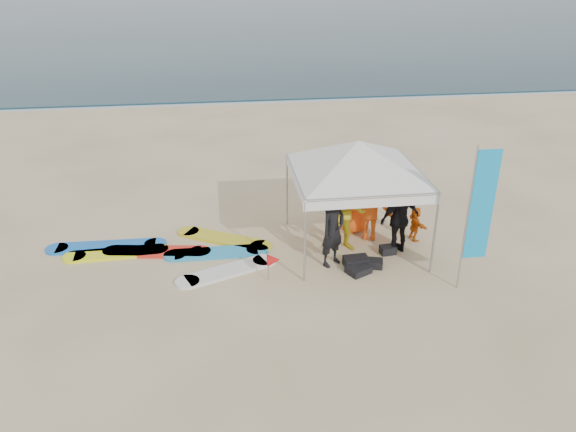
{
  "coord_description": "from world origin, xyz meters",
  "views": [
    {
      "loc": [
        -0.65,
        -8.63,
        6.59
      ],
      "look_at": [
        0.85,
        2.6,
        1.2
      ],
      "focal_mm": 35.0,
      "sensor_mm": 36.0,
      "label": 1
    }
  ],
  "objects_px": {
    "person_seated": "(415,224)",
    "canopy_tent": "(359,141)",
    "feather_flag": "(480,208)",
    "person_black_b": "(400,218)",
    "marker_pennant": "(274,260)",
    "person_orange_b": "(356,197)",
    "person_orange_a": "(371,207)",
    "person_black_a": "(333,229)",
    "person_yellow": "(345,213)",
    "surfboard_spread": "(172,252)"
  },
  "relations": [
    {
      "from": "person_orange_a",
      "to": "canopy_tent",
      "type": "xyz_separation_m",
      "value": [
        -0.49,
        -0.33,
        1.82
      ]
    },
    {
      "from": "person_orange_b",
      "to": "person_seated",
      "type": "bearing_deg",
      "value": 132.78
    },
    {
      "from": "person_black_b",
      "to": "marker_pennant",
      "type": "distance_m",
      "value": 3.24
    },
    {
      "from": "person_black_a",
      "to": "surfboard_spread",
      "type": "distance_m",
      "value": 3.92
    },
    {
      "from": "person_seated",
      "to": "marker_pennant",
      "type": "height_order",
      "value": "person_seated"
    },
    {
      "from": "person_orange_a",
      "to": "canopy_tent",
      "type": "distance_m",
      "value": 1.91
    },
    {
      "from": "person_yellow",
      "to": "person_orange_a",
      "type": "relative_size",
      "value": 1.13
    },
    {
      "from": "marker_pennant",
      "to": "person_orange_a",
      "type": "bearing_deg",
      "value": 32.27
    },
    {
      "from": "person_seated",
      "to": "marker_pennant",
      "type": "bearing_deg",
      "value": 104.07
    },
    {
      "from": "person_orange_a",
      "to": "surfboard_spread",
      "type": "distance_m",
      "value": 4.95
    },
    {
      "from": "canopy_tent",
      "to": "marker_pennant",
      "type": "height_order",
      "value": "canopy_tent"
    },
    {
      "from": "person_orange_a",
      "to": "person_black_b",
      "type": "bearing_deg",
      "value": 138.76
    },
    {
      "from": "person_orange_a",
      "to": "person_seated",
      "type": "height_order",
      "value": "person_orange_a"
    },
    {
      "from": "person_orange_b",
      "to": "person_seated",
      "type": "distance_m",
      "value": 1.61
    },
    {
      "from": "person_orange_b",
      "to": "person_orange_a",
      "type": "bearing_deg",
      "value": 98.74
    },
    {
      "from": "canopy_tent",
      "to": "person_black_a",
      "type": "bearing_deg",
      "value": -131.15
    },
    {
      "from": "person_seated",
      "to": "surfboard_spread",
      "type": "height_order",
      "value": "person_seated"
    },
    {
      "from": "person_orange_b",
      "to": "marker_pennant",
      "type": "relative_size",
      "value": 3.01
    },
    {
      "from": "person_orange_a",
      "to": "person_orange_b",
      "type": "xyz_separation_m",
      "value": [
        -0.27,
        0.46,
        0.1
      ]
    },
    {
      "from": "person_yellow",
      "to": "person_orange_b",
      "type": "distance_m",
      "value": 1.07
    },
    {
      "from": "person_black_a",
      "to": "person_orange_b",
      "type": "height_order",
      "value": "person_orange_b"
    },
    {
      "from": "person_yellow",
      "to": "canopy_tent",
      "type": "distance_m",
      "value": 1.74
    },
    {
      "from": "person_seated",
      "to": "canopy_tent",
      "type": "distance_m",
      "value": 2.75
    },
    {
      "from": "canopy_tent",
      "to": "surfboard_spread",
      "type": "xyz_separation_m",
      "value": [
        -4.39,
        0.21,
        -2.64
      ]
    },
    {
      "from": "person_black_a",
      "to": "person_orange_b",
      "type": "bearing_deg",
      "value": 23.89
    },
    {
      "from": "person_black_a",
      "to": "feather_flag",
      "type": "distance_m",
      "value": 3.19
    },
    {
      "from": "person_yellow",
      "to": "person_orange_b",
      "type": "xyz_separation_m",
      "value": [
        0.5,
        0.95,
        -0.01
      ]
    },
    {
      "from": "surfboard_spread",
      "to": "person_orange_b",
      "type": "bearing_deg",
      "value": 7.17
    },
    {
      "from": "person_black_b",
      "to": "person_seated",
      "type": "height_order",
      "value": "person_black_b"
    },
    {
      "from": "person_seated",
      "to": "feather_flag",
      "type": "xyz_separation_m",
      "value": [
        0.41,
        -2.28,
        1.45
      ]
    },
    {
      "from": "person_yellow",
      "to": "canopy_tent",
      "type": "height_order",
      "value": "canopy_tent"
    },
    {
      "from": "person_yellow",
      "to": "feather_flag",
      "type": "distance_m",
      "value": 3.17
    },
    {
      "from": "person_black_a",
      "to": "person_orange_a",
      "type": "distance_m",
      "value": 1.64
    },
    {
      "from": "person_black_a",
      "to": "person_orange_b",
      "type": "distance_m",
      "value": 1.84
    },
    {
      "from": "person_black_b",
      "to": "person_orange_b",
      "type": "height_order",
      "value": "person_orange_b"
    },
    {
      "from": "person_seated",
      "to": "surfboard_spread",
      "type": "relative_size",
      "value": 0.17
    },
    {
      "from": "person_orange_a",
      "to": "person_orange_b",
      "type": "bearing_deg",
      "value": -44.9
    },
    {
      "from": "person_yellow",
      "to": "surfboard_spread",
      "type": "xyz_separation_m",
      "value": [
        -4.12,
        0.37,
        -0.93
      ]
    },
    {
      "from": "person_black_a",
      "to": "feather_flag",
      "type": "xyz_separation_m",
      "value": [
        2.71,
        -1.36,
        0.99
      ]
    },
    {
      "from": "person_yellow",
      "to": "person_orange_b",
      "type": "bearing_deg",
      "value": 70.54
    },
    {
      "from": "feather_flag",
      "to": "surfboard_spread",
      "type": "bearing_deg",
      "value": 159.73
    },
    {
      "from": "canopy_tent",
      "to": "feather_flag",
      "type": "xyz_separation_m",
      "value": [
        2.01,
        -2.16,
        -0.8
      ]
    },
    {
      "from": "feather_flag",
      "to": "marker_pennant",
      "type": "height_order",
      "value": "feather_flag"
    },
    {
      "from": "person_black_a",
      "to": "person_orange_a",
      "type": "relative_size",
      "value": 1.03
    },
    {
      "from": "person_orange_b",
      "to": "surfboard_spread",
      "type": "xyz_separation_m",
      "value": [
        -4.62,
        -0.58,
        -0.92
      ]
    },
    {
      "from": "canopy_tent",
      "to": "person_seated",
      "type": "bearing_deg",
      "value": 4.32
    },
    {
      "from": "person_black_a",
      "to": "marker_pennant",
      "type": "height_order",
      "value": "person_black_a"
    },
    {
      "from": "person_black_a",
      "to": "canopy_tent",
      "type": "height_order",
      "value": "canopy_tent"
    },
    {
      "from": "person_black_b",
      "to": "canopy_tent",
      "type": "bearing_deg",
      "value": -39.12
    },
    {
      "from": "person_orange_a",
      "to": "surfboard_spread",
      "type": "height_order",
      "value": "person_orange_a"
    }
  ]
}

